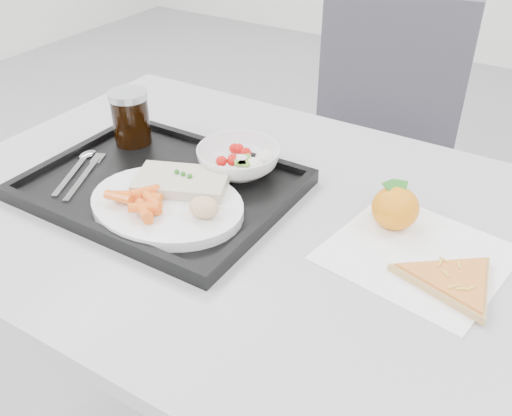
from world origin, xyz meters
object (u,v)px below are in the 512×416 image
object	(u,v)px
tray	(162,187)
salad_bowl	(239,160)
pizza_slice	(453,281)
table	(264,244)
tangerine	(395,208)
chair	(370,143)
dinner_plate	(167,205)
cola_glass	(131,116)

from	to	relation	value
tray	salad_bowl	xyz separation A→B (m)	(0.09, 0.11, 0.03)
salad_bowl	pizza_slice	distance (m)	0.44
table	tangerine	bearing A→B (deg)	21.22
chair	dinner_plate	xyz separation A→B (m)	(-0.04, -0.83, 0.24)
salad_bowl	tray	bearing A→B (deg)	-129.50
chair	tray	size ratio (longest dim) A/B	2.07
table	tray	xyz separation A→B (m)	(-0.19, -0.04, 0.08)
salad_bowl	pizza_slice	xyz separation A→B (m)	(0.42, -0.09, -0.03)
chair	salad_bowl	distance (m)	0.71
table	chair	distance (m)	0.76
chair	tray	distance (m)	0.81
chair	dinner_plate	bearing A→B (deg)	-93.06
chair	pizza_slice	distance (m)	0.89
salad_bowl	table	bearing A→B (deg)	-36.57
pizza_slice	tray	bearing A→B (deg)	-177.99
table	pizza_slice	bearing A→B (deg)	-3.55
tray	pizza_slice	bearing A→B (deg)	2.01
tangerine	table	bearing A→B (deg)	-158.78
salad_bowl	cola_glass	world-z (taller)	cola_glass
table	pizza_slice	world-z (taller)	pizza_slice
cola_glass	pizza_slice	distance (m)	0.68
table	dinner_plate	distance (m)	0.19
table	tray	bearing A→B (deg)	-168.65
tangerine	pizza_slice	xyz separation A→B (m)	(0.13, -0.10, -0.02)
chair	dinner_plate	distance (m)	0.87
tray	cola_glass	bearing A→B (deg)	147.43
table	salad_bowl	xyz separation A→B (m)	(-0.10, 0.07, 0.11)
chair	cola_glass	xyz separation A→B (m)	(-0.26, -0.68, 0.28)
chair	pizza_slice	world-z (taller)	chair
table	cola_glass	distance (m)	0.38
chair	tangerine	world-z (taller)	chair
cola_glass	tangerine	size ratio (longest dim) A/B	1.17
chair	pizza_slice	bearing A→B (deg)	-61.51
dinner_plate	pizza_slice	size ratio (longest dim) A/B	1.25
chair	salad_bowl	bearing A→B (deg)	-91.17
salad_bowl	tangerine	world-z (taller)	tangerine
pizza_slice	chair	bearing A→B (deg)	118.49
table	chair	bearing A→B (deg)	96.60
chair	cola_glass	bearing A→B (deg)	-110.92
tangerine	dinner_plate	bearing A→B (deg)	-152.13
dinner_plate	salad_bowl	world-z (taller)	salad_bowl
pizza_slice	cola_glass	bearing A→B (deg)	173.20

